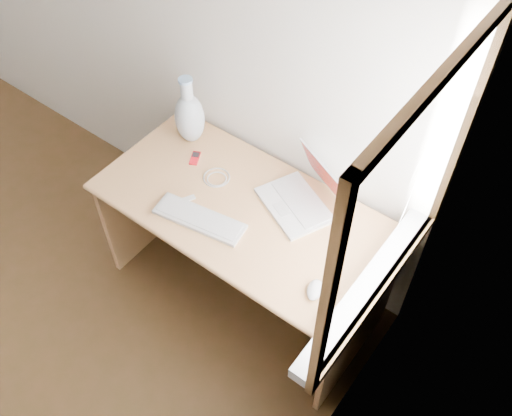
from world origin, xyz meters
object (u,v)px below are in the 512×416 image
Objects in this scene: external_keyboard at (199,219)px; desk at (254,224)px; vase at (190,116)px; laptop at (300,192)px.

desk is at bearing 58.49° from external_keyboard.
vase is at bearing 125.13° from external_keyboard.
laptop is 1.09× the size of vase.
desk is at bearing -125.26° from laptop.
vase is at bearing 166.42° from desk.
external_keyboard is at bearing -45.20° from vase.
laptop is at bearing 30.04° from desk.
vase is at bearing -156.07° from laptop.
vase reaches higher than laptop.
desk is 0.34m from laptop.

